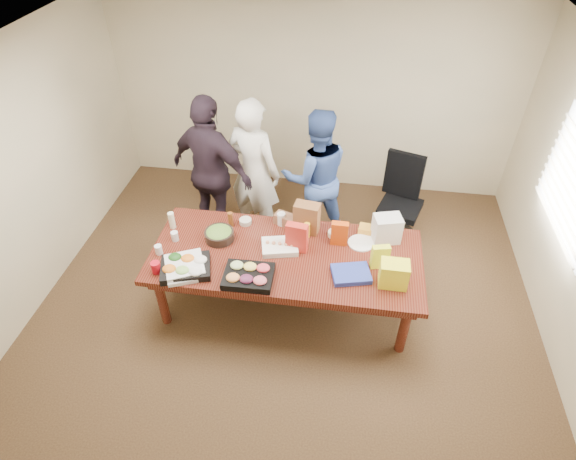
% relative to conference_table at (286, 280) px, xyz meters
% --- Properties ---
extents(floor, '(5.50, 5.00, 0.02)m').
position_rel_conference_table_xyz_m(floor, '(0.00, 0.00, -0.39)').
color(floor, '#47301E').
rests_on(floor, ground).
extents(ceiling, '(5.50, 5.00, 0.02)m').
position_rel_conference_table_xyz_m(ceiling, '(0.00, 0.00, 2.33)').
color(ceiling, white).
rests_on(ceiling, wall_back).
extents(wall_back, '(5.50, 0.04, 2.70)m').
position_rel_conference_table_xyz_m(wall_back, '(0.00, 2.50, 0.98)').
color(wall_back, beige).
rests_on(wall_back, floor).
extents(wall_left, '(0.04, 5.00, 2.70)m').
position_rel_conference_table_xyz_m(wall_left, '(-2.75, 0.00, 0.98)').
color(wall_left, beige).
rests_on(wall_left, floor).
extents(window_panel, '(0.03, 1.40, 1.10)m').
position_rel_conference_table_xyz_m(window_panel, '(2.72, 0.60, 1.12)').
color(window_panel, white).
rests_on(window_panel, wall_right).
extents(window_blinds, '(0.04, 1.36, 1.00)m').
position_rel_conference_table_xyz_m(window_blinds, '(2.68, 0.60, 1.12)').
color(window_blinds, beige).
rests_on(window_blinds, wall_right).
extents(conference_table, '(2.80, 1.20, 0.75)m').
position_rel_conference_table_xyz_m(conference_table, '(0.00, 0.00, 0.00)').
color(conference_table, '#4C1C0F').
rests_on(conference_table, floor).
extents(office_chair, '(0.71, 0.71, 1.11)m').
position_rel_conference_table_xyz_m(office_chair, '(1.24, 1.31, 0.18)').
color(office_chair, black).
rests_on(office_chair, floor).
extents(person_center, '(0.80, 0.66, 1.90)m').
position_rel_conference_table_xyz_m(person_center, '(-0.57, 1.18, 0.57)').
color(person_center, silver).
rests_on(person_center, floor).
extents(person_right, '(1.01, 0.88, 1.75)m').
position_rel_conference_table_xyz_m(person_right, '(0.17, 1.29, 0.50)').
color(person_right, '#38549B').
rests_on(person_right, floor).
extents(person_left, '(1.22, 0.87, 1.93)m').
position_rel_conference_table_xyz_m(person_left, '(-1.06, 1.07, 0.59)').
color(person_left, black).
rests_on(person_left, floor).
extents(veggie_tray, '(0.57, 0.50, 0.07)m').
position_rel_conference_table_xyz_m(veggie_tray, '(-0.95, -0.38, 0.41)').
color(veggie_tray, black).
rests_on(veggie_tray, conference_table).
extents(fruit_tray, '(0.49, 0.39, 0.07)m').
position_rel_conference_table_xyz_m(fruit_tray, '(-0.31, -0.40, 0.41)').
color(fruit_tray, black).
rests_on(fruit_tray, conference_table).
extents(sheet_cake, '(0.42, 0.35, 0.06)m').
position_rel_conference_table_xyz_m(sheet_cake, '(-0.08, 0.07, 0.41)').
color(sheet_cake, white).
rests_on(sheet_cake, conference_table).
extents(salad_bowl, '(0.38, 0.38, 0.10)m').
position_rel_conference_table_xyz_m(salad_bowl, '(-0.74, 0.14, 0.43)').
color(salad_bowl, black).
rests_on(salad_bowl, conference_table).
extents(chip_bag_blue, '(0.42, 0.36, 0.06)m').
position_rel_conference_table_xyz_m(chip_bag_blue, '(0.68, -0.21, 0.40)').
color(chip_bag_blue, '#2738A1').
rests_on(chip_bag_blue, conference_table).
extents(chip_bag_red, '(0.23, 0.12, 0.33)m').
position_rel_conference_table_xyz_m(chip_bag_red, '(0.10, 0.10, 0.54)').
color(chip_bag_red, red).
rests_on(chip_bag_red, conference_table).
extents(chip_bag_yellow, '(0.19, 0.11, 0.27)m').
position_rel_conference_table_xyz_m(chip_bag_yellow, '(0.95, -0.04, 0.51)').
color(chip_bag_yellow, '#EFFF2D').
rests_on(chip_bag_yellow, conference_table).
extents(chip_bag_orange, '(0.18, 0.08, 0.27)m').
position_rel_conference_table_xyz_m(chip_bag_orange, '(0.53, 0.25, 0.51)').
color(chip_bag_orange, '#CB440C').
rests_on(chip_bag_orange, conference_table).
extents(mayo_jar, '(0.12, 0.12, 0.15)m').
position_rel_conference_table_xyz_m(mayo_jar, '(-0.12, 0.48, 0.45)').
color(mayo_jar, white).
rests_on(mayo_jar, conference_table).
extents(mustard_bottle, '(0.06, 0.06, 0.18)m').
position_rel_conference_table_xyz_m(mustard_bottle, '(0.18, 0.31, 0.47)').
color(mustard_bottle, yellow).
rests_on(mustard_bottle, conference_table).
extents(dressing_bottle, '(0.06, 0.06, 0.18)m').
position_rel_conference_table_xyz_m(dressing_bottle, '(-0.67, 0.37, 0.46)').
color(dressing_bottle, brown).
rests_on(dressing_bottle, conference_table).
extents(ranch_bottle, '(0.08, 0.08, 0.20)m').
position_rel_conference_table_xyz_m(ranch_bottle, '(-1.30, 0.25, 0.47)').
color(ranch_bottle, '#F2EDC6').
rests_on(ranch_bottle, conference_table).
extents(banana_bunch, '(0.25, 0.17, 0.08)m').
position_rel_conference_table_xyz_m(banana_bunch, '(0.85, 0.47, 0.41)').
color(banana_bunch, gold).
rests_on(banana_bunch, conference_table).
extents(bread_loaf, '(0.32, 0.22, 0.12)m').
position_rel_conference_table_xyz_m(bread_loaf, '(-0.05, 0.49, 0.43)').
color(bread_loaf, brown).
rests_on(bread_loaf, conference_table).
extents(kraft_bag, '(0.29, 0.19, 0.35)m').
position_rel_conference_table_xyz_m(kraft_bag, '(0.16, 0.42, 0.55)').
color(kraft_bag, brown).
rests_on(kraft_bag, conference_table).
extents(red_cup, '(0.12, 0.12, 0.12)m').
position_rel_conference_table_xyz_m(red_cup, '(-1.23, -0.44, 0.44)').
color(red_cup, red).
rests_on(red_cup, conference_table).
extents(clear_cup_a, '(0.09, 0.09, 0.10)m').
position_rel_conference_table_xyz_m(clear_cup_a, '(-1.30, -0.18, 0.43)').
color(clear_cup_a, white).
rests_on(clear_cup_a, conference_table).
extents(clear_cup_b, '(0.09, 0.09, 0.11)m').
position_rel_conference_table_xyz_m(clear_cup_b, '(-1.21, 0.05, 0.43)').
color(clear_cup_b, white).
rests_on(clear_cup_b, conference_table).
extents(pizza_box_lower, '(0.48, 0.48, 0.04)m').
position_rel_conference_table_xyz_m(pizza_box_lower, '(-0.94, -0.39, 0.40)').
color(pizza_box_lower, silver).
rests_on(pizza_box_lower, conference_table).
extents(pizza_box_upper, '(0.49, 0.49, 0.04)m').
position_rel_conference_table_xyz_m(pizza_box_upper, '(-0.96, -0.37, 0.44)').
color(pizza_box_upper, white).
rests_on(pizza_box_upper, pizza_box_lower).
extents(plate_a, '(0.28, 0.28, 0.02)m').
position_rel_conference_table_xyz_m(plate_a, '(0.76, 0.28, 0.38)').
color(plate_a, white).
rests_on(plate_a, conference_table).
extents(plate_b, '(0.29, 0.29, 0.01)m').
position_rel_conference_table_xyz_m(plate_b, '(0.83, 0.35, 0.38)').
color(plate_b, white).
rests_on(plate_b, conference_table).
extents(dip_bowl_a, '(0.18, 0.18, 0.06)m').
position_rel_conference_table_xyz_m(dip_bowl_a, '(0.47, 0.37, 0.40)').
color(dip_bowl_a, beige).
rests_on(dip_bowl_a, conference_table).
extents(dip_bowl_b, '(0.17, 0.17, 0.05)m').
position_rel_conference_table_xyz_m(dip_bowl_b, '(-0.52, 0.44, 0.40)').
color(dip_bowl_b, beige).
rests_on(dip_bowl_b, conference_table).
extents(grocery_bag_white, '(0.32, 0.27, 0.30)m').
position_rel_conference_table_xyz_m(grocery_bag_white, '(1.02, 0.39, 0.53)').
color(grocery_bag_white, silver).
rests_on(grocery_bag_white, conference_table).
extents(grocery_bag_yellow, '(0.27, 0.19, 0.27)m').
position_rel_conference_table_xyz_m(grocery_bag_yellow, '(1.08, -0.26, 0.51)').
color(grocery_bag_yellow, '#FFFD26').
rests_on(grocery_bag_yellow, conference_table).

